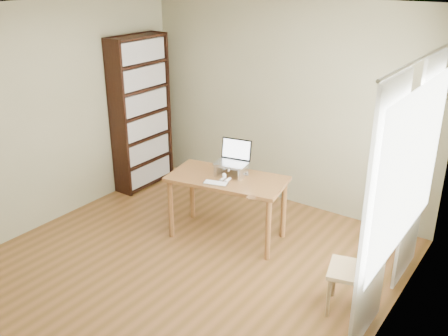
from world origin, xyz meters
TOP-DOWN VIEW (x-y plane):
  - room at (0.03, 0.01)m, footprint 4.04×4.54m
  - bookshelf at (-1.83, 1.55)m, footprint 0.30×0.90m
  - curtains at (1.92, 0.80)m, footprint 0.03×1.90m
  - desk at (0.00, 0.98)m, footprint 1.40×0.88m
  - laptop_stand at (0.00, 1.06)m, footprint 0.32×0.25m
  - laptop at (0.00, 1.12)m, footprint 0.40×0.36m
  - keyboard at (0.00, 0.76)m, footprint 0.29×0.19m
  - coaster at (0.50, 0.70)m, footprint 0.10×0.10m
  - cat at (0.03, 1.09)m, footprint 0.26×0.49m
  - chair at (1.73, 0.53)m, footprint 0.48×0.48m

SIDE VIEW (x-z plane):
  - chair at x=1.73m, z-range 0.03..0.91m
  - desk at x=0.00m, z-range 0.27..1.02m
  - coaster at x=0.50m, z-range 0.75..0.76m
  - keyboard at x=0.00m, z-range 0.75..0.77m
  - cat at x=0.03m, z-range 0.74..0.90m
  - laptop_stand at x=0.00m, z-range 0.77..0.90m
  - laptop at x=0.00m, z-range 0.82..1.07m
  - bookshelf at x=-1.83m, z-range 0.00..2.10m
  - curtains at x=1.92m, z-range 0.05..2.29m
  - room at x=0.03m, z-range -0.02..2.62m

